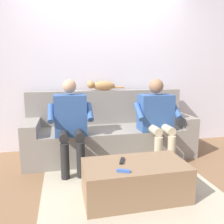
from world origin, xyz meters
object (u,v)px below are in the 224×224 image
coffee_table (135,180)px  remote_blue (123,171)px  remote_black (122,161)px  person_right_seated (71,119)px  cat_on_backrest (101,85)px  couch (110,134)px  person_left_seated (157,115)px

coffee_table → remote_blue: bearing=44.9°
coffee_table → remote_black: size_ratio=7.03×
person_right_seated → cat_on_backrest: person_right_seated is taller
couch → person_left_seated: size_ratio=2.10×
cat_on_backrest → remote_blue: cat_on_backrest is taller
person_left_seated → cat_on_backrest: (0.66, -0.59, 0.37)m
couch → cat_on_backrest: (0.08, -0.25, 0.70)m
person_left_seated → person_right_seated: 1.15m
couch → cat_on_backrest: cat_on_backrest is taller
cat_on_backrest → couch: bearing=108.8°
coffee_table → remote_blue: (0.16, 0.16, 0.19)m
cat_on_backrest → coffee_table: bearing=93.4°
coffee_table → person_right_seated: person_right_seated is taller
remote_black → person_right_seated: bearing=52.2°
person_left_seated → remote_black: (0.69, 0.77, -0.28)m
coffee_table → person_right_seated: (0.57, -0.84, 0.46)m
cat_on_backrest → remote_blue: bearing=87.1°
couch → coffee_table: 1.19m
remote_black → remote_blue: bearing=-170.4°
person_left_seated → person_right_seated: (1.15, -0.00, -0.00)m
couch → coffee_table: (0.00, 1.18, -0.13)m
couch → cat_on_backrest: bearing=-71.2°
person_left_seated → cat_on_backrest: 0.96m
person_left_seated → remote_black: bearing=48.2°
couch → person_left_seated: 0.75m
person_right_seated → remote_black: (-0.46, 0.77, -0.27)m
person_right_seated → couch: bearing=-149.1°
couch → person_right_seated: 0.74m
remote_blue → couch: bearing=-75.0°
coffee_table → person_left_seated: person_left_seated is taller
couch → cat_on_backrest: size_ratio=4.10×
remote_blue → person_left_seated: bearing=-104.5°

